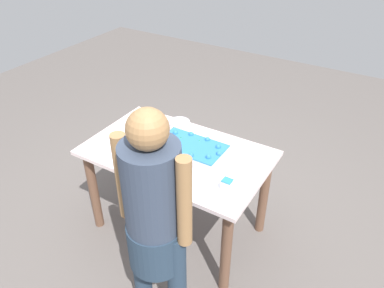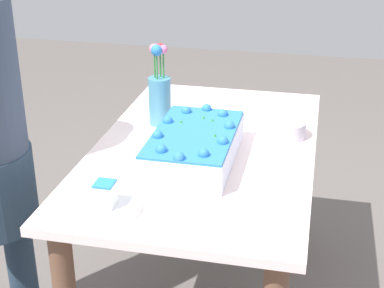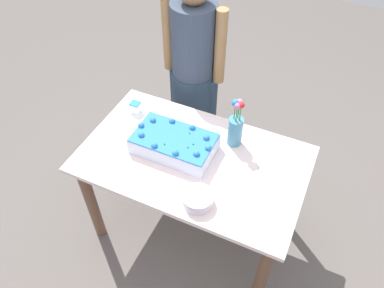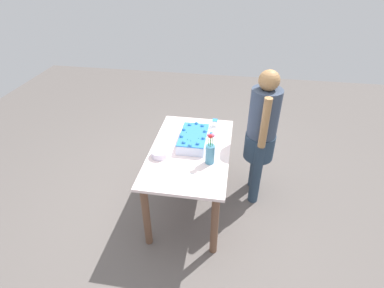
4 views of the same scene
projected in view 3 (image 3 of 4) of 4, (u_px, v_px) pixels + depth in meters
ground_plane at (193, 226)px, 2.69m from camera, size 8.00×8.00×0.00m
dining_table at (193, 172)px, 2.24m from camera, size 1.29×0.78×0.75m
sheet_cake at (174, 143)px, 2.15m from camera, size 0.47×0.27×0.13m
serving_plate_with_slice at (136, 110)px, 2.39m from camera, size 0.22×0.22×0.08m
cake_knife at (260, 167)px, 2.09m from camera, size 0.02×0.20×0.00m
flower_vase at (236, 127)px, 2.14m from camera, size 0.09×0.09×0.32m
fruit_bowl at (198, 199)px, 1.91m from camera, size 0.16×0.16×0.06m
person_standing at (194, 65)px, 2.58m from camera, size 0.45×0.31×1.49m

